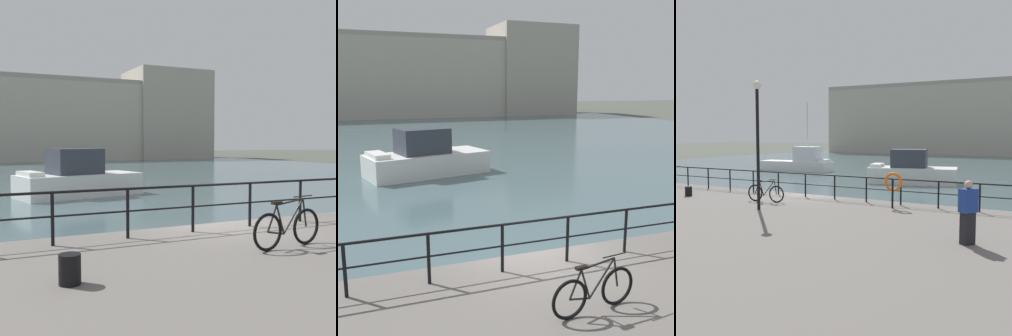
{
  "view_description": "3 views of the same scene",
  "coord_description": "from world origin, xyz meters",
  "views": [
    {
      "loc": [
        -5.76,
        -9.35,
        3.0
      ],
      "look_at": [
        0.97,
        5.09,
        2.04
      ],
      "focal_mm": 46.54,
      "sensor_mm": 36.0,
      "label": 1
    },
    {
      "loc": [
        -3.95,
        -8.49,
        4.84
      ],
      "look_at": [
        1.35,
        5.64,
        1.88
      ],
      "focal_mm": 44.15,
      "sensor_mm": 36.0,
      "label": 2
    },
    {
      "loc": [
        11.63,
        -16.88,
        3.88
      ],
      "look_at": [
        -0.17,
        3.88,
        1.93
      ],
      "focal_mm": 46.05,
      "sensor_mm": 36.0,
      "label": 3
    }
  ],
  "objects": [
    {
      "name": "ground_plane",
      "position": [
        0.0,
        0.0,
        0.0
      ],
      "size": [
        240.0,
        240.0,
        0.0
      ],
      "primitive_type": "plane",
      "color": "#4C5147"
    },
    {
      "name": "water_basin",
      "position": [
        0.0,
        30.2,
        0.01
      ],
      "size": [
        80.0,
        60.0,
        0.01
      ],
      "primitive_type": "cube",
      "color": "#476066",
      "rests_on": "ground_plane"
    },
    {
      "name": "quay_promenade",
      "position": [
        0.0,
        -6.5,
        0.48
      ],
      "size": [
        56.0,
        13.0,
        0.96
      ],
      "primitive_type": "cube",
      "color": "slate",
      "rests_on": "ground_plane"
    },
    {
      "name": "moored_white_yacht",
      "position": [
        -0.17,
        14.4,
        0.95
      ],
      "size": [
        7.1,
        4.27,
        2.62
      ],
      "rotation": [
        0.0,
        0.0,
        3.38
      ],
      "color": "white",
      "rests_on": "water_basin"
    },
    {
      "name": "moored_harbor_tender",
      "position": [
        -13.86,
        18.83,
        0.9
      ],
      "size": [
        7.7,
        2.9,
        6.91
      ],
      "rotation": [
        0.0,
        0.0,
        0.12
      ],
      "color": "white",
      "rests_on": "water_basin"
    },
    {
      "name": "quay_railing",
      "position": [
        -0.35,
        -0.75,
        1.7
      ],
      "size": [
        26.56,
        0.07,
        1.08
      ],
      "color": "black",
      "rests_on": "quay_promenade"
    },
    {
      "name": "parked_bicycle",
      "position": [
        -0.18,
        -2.82,
        1.35
      ],
      "size": [
        1.76,
        0.28,
        0.98
      ],
      "rotation": [
        0.0,
        0.0,
        0.12
      ],
      "color": "black",
      "rests_on": "quay_promenade"
    },
    {
      "name": "mooring_bollard",
      "position": [
        -4.45,
        -3.22,
        1.18
      ],
      "size": [
        0.32,
        0.32,
        0.44
      ],
      "primitive_type": "cylinder",
      "color": "black",
      "rests_on": "quay_promenade"
    },
    {
      "name": "life_ring_stand",
      "position": [
        5.1,
        -1.53,
        1.94
      ],
      "size": [
        0.75,
        0.16,
        1.4
      ],
      "color": "black",
      "rests_on": "quay_promenade"
    },
    {
      "name": "quay_lamp_post",
      "position": [
        0.78,
        -4.37,
        4.04
      ],
      "size": [
        0.32,
        0.32,
        4.85
      ],
      "color": "black",
      "rests_on": "quay_promenade"
    },
    {
      "name": "standing_person",
      "position": [
        8.96,
        -5.64,
        1.82
      ],
      "size": [
        0.48,
        0.52,
        1.69
      ],
      "rotation": [
        0.0,
        0.0,
        2.52
      ],
      "color": "black",
      "rests_on": "quay_promenade"
    }
  ]
}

